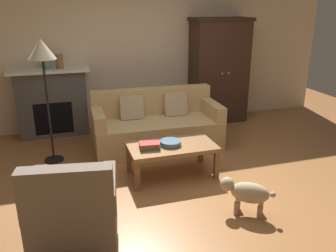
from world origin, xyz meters
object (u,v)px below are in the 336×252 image
armoire (219,71)px  fireplace (52,102)px  couch (156,127)px  dog (247,193)px  armchair_near_left (74,212)px  mantel_vase_bronze (60,62)px  fruit_bowl (171,143)px  coffee_table (172,149)px  book_stack (149,146)px  mantel_vase_jade (48,61)px  floor_lamp (42,57)px

armoire → fireplace: bearing=178.5°
couch → dog: bearing=-79.1°
armchair_near_left → fireplace: bearing=93.0°
fireplace → mantel_vase_bronze: 0.69m
armchair_near_left → couch: bearing=56.4°
armoire → dog: bearing=-109.2°
fireplace → fruit_bowl: fireplace is taller
fireplace → dog: bearing=-58.2°
armoire → coffee_table: size_ratio=1.71×
fireplace → fruit_bowl: size_ratio=4.67×
fireplace → book_stack: 2.33m
fireplace → couch: bearing=-33.4°
mantel_vase_jade → coffee_table: bearing=-54.3°
floor_lamp → dog: 3.03m
coffee_table → dog: size_ratio=2.24×
armchair_near_left → dog: (1.74, -0.06, -0.07)m
dog → coffee_table: bearing=113.9°
coffee_table → book_stack: 0.31m
coffee_table → dog: bearing=-66.1°
fruit_bowl → armchair_near_left: armchair_near_left is taller
book_stack → armchair_near_left: (-0.97, -0.98, -0.14)m
couch → dog: couch is taller
floor_lamp → dog: floor_lamp is taller
couch → book_stack: bearing=-109.8°
book_stack → floor_lamp: 1.80m
mantel_vase_bronze → coffee_table: bearing=-57.8°
dog → mantel_vase_bronze: bearing=119.4°
mantel_vase_jade → dog: (1.90, -3.06, -1.01)m
armoire → mantel_vase_bronze: bearing=178.8°
book_stack → dog: bearing=-53.4°
armchair_near_left → dog: 1.75m
floor_lamp → dog: (1.94, -1.99, -1.22)m
mantel_vase_bronze → armchair_near_left: 3.14m
couch → armoire: bearing=32.3°
coffee_table → armchair_near_left: 1.62m
fireplace → coffee_table: fireplace is taller
fruit_bowl → coffee_table: bearing=-3.5°
armoire → mantel_vase_bronze: (-2.77, 0.06, 0.29)m
coffee_table → floor_lamp: size_ratio=0.65×
fruit_bowl → book_stack: book_stack is taller
mantel_vase_bronze → fireplace: bearing=174.3°
mantel_vase_jade → book_stack: bearing=-60.7°
armchair_near_left → floor_lamp: bearing=95.7°
book_stack → fireplace: bearing=119.1°
coffee_table → armchair_near_left: size_ratio=1.25×
fruit_bowl → dog: fruit_bowl is taller
mantel_vase_jade → mantel_vase_bronze: mantel_vase_jade is taller
mantel_vase_jade → dog: size_ratio=0.55×
dog → armoire: bearing=70.8°
book_stack → fruit_bowl: bearing=6.2°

